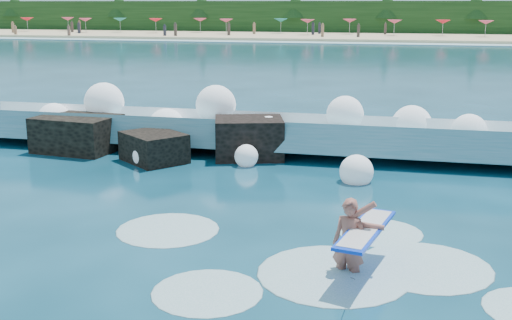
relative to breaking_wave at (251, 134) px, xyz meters
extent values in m
plane|color=#07303E|center=(0.13, -8.04, -0.56)|extent=(200.00, 200.00, 0.00)
cube|color=tan|center=(0.13, 69.96, -0.36)|extent=(140.00, 20.00, 0.40)
cube|color=silver|center=(0.13, 58.96, -0.52)|extent=(140.00, 5.00, 0.08)
cube|color=black|center=(0.13, 79.96, 1.94)|extent=(140.00, 4.00, 5.00)
cube|color=teal|center=(0.00, -0.16, -0.10)|extent=(18.63, 2.84, 1.55)
cube|color=white|center=(0.00, 0.64, 0.37)|extent=(18.63, 1.31, 0.73)
cube|color=black|center=(-5.51, -1.38, -0.09)|extent=(2.70, 2.15, 1.36)
cube|color=black|center=(-2.51, -2.18, -0.19)|extent=(2.38, 2.32, 1.05)
cube|color=black|center=(0.19, -0.98, -0.05)|extent=(2.48, 2.20, 1.46)
imported|color=#995547|center=(4.10, -9.25, -0.01)|extent=(0.70, 0.55, 1.69)
cube|color=#0D3AE5|center=(4.38, -9.20, 0.29)|extent=(0.97, 2.37, 0.06)
cube|color=silver|center=(4.38, -9.20, 0.30)|extent=(0.84, 2.16, 0.06)
cylinder|color=black|center=(4.28, -10.45, -0.11)|extent=(0.01, 0.91, 0.43)
sphere|color=white|center=(-6.82, -0.55, 0.27)|extent=(1.16, 1.16, 1.16)
sphere|color=white|center=(-5.25, 0.10, 0.83)|extent=(1.38, 1.38, 1.38)
sphere|color=white|center=(-2.81, -0.33, 0.15)|extent=(1.25, 1.25, 1.25)
sphere|color=white|center=(-1.23, 0.16, 0.87)|extent=(1.34, 1.34, 1.34)
sphere|color=white|center=(0.73, -0.56, 0.16)|extent=(1.07, 1.07, 1.07)
sphere|color=white|center=(3.05, 0.19, 0.73)|extent=(1.18, 1.18, 1.18)
sphere|color=white|center=(5.13, 0.44, 0.42)|extent=(1.27, 1.27, 1.27)
sphere|color=white|center=(6.80, -0.37, 0.45)|extent=(1.06, 1.06, 1.06)
sphere|color=white|center=(-2.61, -2.62, -0.28)|extent=(0.76, 0.76, 0.76)
sphere|color=white|center=(0.37, -2.03, -0.27)|extent=(0.71, 0.71, 0.71)
sphere|color=white|center=(3.73, -3.07, -0.27)|extent=(0.93, 0.93, 0.93)
ellipsoid|color=silver|center=(3.85, -9.33, -0.56)|extent=(2.79, 2.79, 0.14)
ellipsoid|color=silver|center=(1.87, -10.57, -0.56)|extent=(1.91, 1.91, 0.10)
ellipsoid|color=silver|center=(5.46, -8.61, -0.56)|extent=(2.48, 2.48, 0.12)
ellipsoid|color=silver|center=(0.11, -7.85, -0.56)|extent=(2.22, 2.22, 0.11)
ellipsoid|color=silver|center=(4.56, -6.96, -0.56)|extent=(1.81, 1.81, 0.09)
cone|color=red|center=(-53.65, 71.09, 1.69)|extent=(2.00, 2.00, 0.50)
cone|color=#CD3C5F|center=(-48.25, 73.99, 1.69)|extent=(2.00, 2.00, 0.50)
cone|color=#CD3C5F|center=(-42.87, 69.60, 1.69)|extent=(2.00, 2.00, 0.50)
cone|color=#127370|center=(-38.17, 71.56, 1.69)|extent=(2.00, 2.00, 0.50)
cone|color=red|center=(-31.98, 70.54, 1.69)|extent=(2.00, 2.00, 0.50)
cone|color=#CD3C5F|center=(-26.02, 73.36, 1.69)|extent=(2.00, 2.00, 0.50)
cone|color=#CD3C5F|center=(-21.05, 70.17, 1.69)|extent=(2.00, 2.00, 0.50)
cone|color=#127370|center=(-13.77, 73.67, 1.69)|extent=(2.00, 2.00, 0.50)
cone|color=#CD3C5F|center=(-9.25, 70.05, 1.69)|extent=(2.00, 2.00, 0.50)
cone|color=#CD3C5F|center=(-3.76, 73.55, 1.69)|extent=(2.00, 2.00, 0.50)
cone|color=#CD3C5F|center=(2.55, 70.40, 1.69)|extent=(2.00, 2.00, 0.50)
cone|color=red|center=(8.94, 71.65, 1.69)|extent=(2.00, 2.00, 0.50)
cone|color=#CD3C5F|center=(14.29, 70.22, 1.69)|extent=(2.00, 2.00, 0.50)
cube|color=#3F332D|center=(-21.94, 73.95, 0.63)|extent=(0.35, 0.22, 1.58)
cube|color=#3F332D|center=(10.16, 59.98, 0.21)|extent=(0.35, 0.22, 1.38)
cube|color=#8C664C|center=(-14.26, 63.86, 0.58)|extent=(0.35, 0.22, 1.48)
cube|color=#3F332D|center=(-44.24, 70.20, 0.58)|extent=(0.35, 0.22, 1.48)
cube|color=#262633|center=(3.20, 63.44, 0.54)|extent=(0.35, 0.22, 1.40)
cube|color=brown|center=(-24.54, 65.30, 0.54)|extent=(0.35, 0.22, 1.41)
cube|color=#3F332D|center=(-29.02, 73.04, 0.58)|extent=(0.35, 0.22, 1.48)
cube|color=#8C664C|center=(-11.20, 67.68, 0.63)|extent=(0.35, 0.22, 1.58)
cube|color=#262633|center=(4.38, 67.89, 0.61)|extent=(0.35, 0.22, 1.55)
cube|color=brown|center=(-49.43, 61.46, 0.28)|extent=(0.35, 0.22, 1.52)
cube|color=#3F332D|center=(-31.36, 63.18, 0.52)|extent=(0.35, 0.22, 1.36)
cube|color=#8C664C|center=(-3.75, 71.33, 0.53)|extent=(0.35, 0.22, 1.38)
cube|color=#262633|center=(-2.69, 69.99, 0.55)|extent=(0.35, 0.22, 1.42)
cube|color=#3F332D|center=(15.86, 61.29, 0.30)|extent=(0.35, 0.22, 1.56)
camera|label=1|loc=(4.99, -20.05, 4.18)|focal=45.00mm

